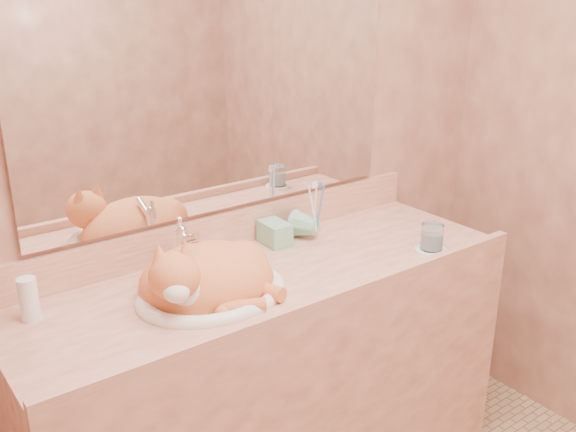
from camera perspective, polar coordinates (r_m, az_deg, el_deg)
wall_back at (r=2.07m, az=-6.10°, el=7.69°), size 2.40×0.02×2.50m
vanity_counter at (r=2.19m, az=-1.46°, el=-15.18°), size 1.60×0.55×0.85m
mirror at (r=2.03m, az=-6.07°, el=11.49°), size 1.30×0.02×0.80m
sink_basin at (r=1.83m, az=-6.82°, el=-5.08°), size 0.51×0.46×0.14m
faucet at (r=1.96m, az=-9.31°, el=-2.90°), size 0.08×0.13×0.17m
cat at (r=1.83m, az=-7.47°, el=-5.28°), size 0.47×0.42×0.22m
soap_dispenser at (r=2.11m, az=-0.35°, el=-0.80°), size 0.08×0.08×0.17m
toothbrush_cup at (r=2.20m, az=2.54°, el=-1.09°), size 0.13×0.13×0.09m
toothbrushes at (r=2.17m, az=2.57°, el=0.92°), size 0.04×0.04×0.21m
saucer at (r=2.17m, az=12.59°, el=-3.00°), size 0.11×0.11×0.01m
water_glass at (r=2.16m, az=12.69°, el=-1.82°), size 0.07×0.07×0.09m
lotion_bottle at (r=1.82m, az=-22.05°, el=-6.88°), size 0.05×0.05×0.12m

